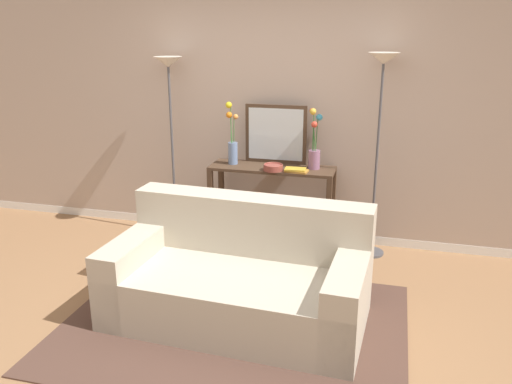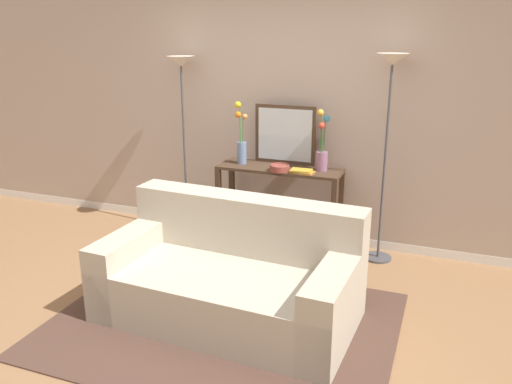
{
  "view_description": "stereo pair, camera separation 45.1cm",
  "coord_description": "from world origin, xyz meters",
  "px_view_note": "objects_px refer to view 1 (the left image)",
  "views": [
    {
      "loc": [
        1.19,
        -3.31,
        2.17
      ],
      "look_at": [
        0.09,
        0.85,
        0.8
      ],
      "focal_mm": 37.29,
      "sensor_mm": 36.0,
      "label": 1
    },
    {
      "loc": [
        1.62,
        -3.17,
        2.17
      ],
      "look_at": [
        0.09,
        0.85,
        0.8
      ],
      "focal_mm": 37.29,
      "sensor_mm": 36.0,
      "label": 2
    }
  ],
  "objects_px": {
    "couch": "(240,280)",
    "console_table": "(272,192)",
    "floor_lamp_left": "(170,97)",
    "vase_tall_flowers": "(232,143)",
    "fruit_bowl": "(273,167)",
    "book_row_under_console": "(234,236)",
    "wall_mirror": "(276,134)",
    "vase_short_flowers": "(314,148)",
    "floor_lamp_right": "(381,100)",
    "book_stack": "(296,170)"
  },
  "relations": [
    {
      "from": "couch",
      "to": "book_row_under_console",
      "type": "distance_m",
      "value": 1.49
    },
    {
      "from": "vase_tall_flowers",
      "to": "wall_mirror",
      "type": "bearing_deg",
      "value": 20.39
    },
    {
      "from": "fruit_bowl",
      "to": "floor_lamp_left",
      "type": "bearing_deg",
      "value": 170.55
    },
    {
      "from": "floor_lamp_right",
      "to": "vase_short_flowers",
      "type": "distance_m",
      "value": 0.76
    },
    {
      "from": "vase_tall_flowers",
      "to": "vase_short_flowers",
      "type": "height_order",
      "value": "vase_tall_flowers"
    },
    {
      "from": "vase_short_flowers",
      "to": "wall_mirror",
      "type": "bearing_deg",
      "value": 162.58
    },
    {
      "from": "couch",
      "to": "floor_lamp_left",
      "type": "distance_m",
      "value": 2.19
    },
    {
      "from": "wall_mirror",
      "to": "book_row_under_console",
      "type": "distance_m",
      "value": 1.15
    },
    {
      "from": "vase_tall_flowers",
      "to": "book_row_under_console",
      "type": "height_order",
      "value": "vase_tall_flowers"
    },
    {
      "from": "floor_lamp_left",
      "to": "vase_tall_flowers",
      "type": "relative_size",
      "value": 3.01
    },
    {
      "from": "console_table",
      "to": "book_row_under_console",
      "type": "xyz_separation_m",
      "value": [
        -0.4,
        0.0,
        -0.51
      ]
    },
    {
      "from": "vase_tall_flowers",
      "to": "fruit_bowl",
      "type": "bearing_deg",
      "value": -16.97
    },
    {
      "from": "vase_tall_flowers",
      "to": "book_stack",
      "type": "height_order",
      "value": "vase_tall_flowers"
    },
    {
      "from": "floor_lamp_left",
      "to": "wall_mirror",
      "type": "relative_size",
      "value": 3.01
    },
    {
      "from": "wall_mirror",
      "to": "book_row_under_console",
      "type": "height_order",
      "value": "wall_mirror"
    },
    {
      "from": "couch",
      "to": "console_table",
      "type": "height_order",
      "value": "couch"
    },
    {
      "from": "couch",
      "to": "vase_short_flowers",
      "type": "bearing_deg",
      "value": 77.09
    },
    {
      "from": "vase_short_flowers",
      "to": "book_row_under_console",
      "type": "relative_size",
      "value": 2.7
    },
    {
      "from": "wall_mirror",
      "to": "book_row_under_console",
      "type": "xyz_separation_m",
      "value": [
        -0.39,
        -0.16,
        -1.06
      ]
    },
    {
      "from": "console_table",
      "to": "floor_lamp_left",
      "type": "distance_m",
      "value": 1.39
    },
    {
      "from": "couch",
      "to": "console_table",
      "type": "relative_size",
      "value": 1.6
    },
    {
      "from": "console_table",
      "to": "fruit_bowl",
      "type": "distance_m",
      "value": 0.32
    },
    {
      "from": "couch",
      "to": "book_stack",
      "type": "distance_m",
      "value": 1.4
    },
    {
      "from": "couch",
      "to": "fruit_bowl",
      "type": "distance_m",
      "value": 1.39
    },
    {
      "from": "console_table",
      "to": "fruit_bowl",
      "type": "height_order",
      "value": "fruit_bowl"
    },
    {
      "from": "console_table",
      "to": "wall_mirror",
      "type": "relative_size",
      "value": 1.98
    },
    {
      "from": "floor_lamp_right",
      "to": "console_table",
      "type": "bearing_deg",
      "value": -176.49
    },
    {
      "from": "floor_lamp_right",
      "to": "couch",
      "type": "bearing_deg",
      "value": -122.06
    },
    {
      "from": "floor_lamp_right",
      "to": "fruit_bowl",
      "type": "relative_size",
      "value": 10.37
    },
    {
      "from": "console_table",
      "to": "wall_mirror",
      "type": "bearing_deg",
      "value": 91.55
    },
    {
      "from": "vase_tall_flowers",
      "to": "fruit_bowl",
      "type": "distance_m",
      "value": 0.5
    },
    {
      "from": "vase_short_flowers",
      "to": "floor_lamp_right",
      "type": "bearing_deg",
      "value": 2.6
    },
    {
      "from": "book_stack",
      "to": "wall_mirror",
      "type": "bearing_deg",
      "value": 132.99
    },
    {
      "from": "console_table",
      "to": "vase_tall_flowers",
      "type": "distance_m",
      "value": 0.62
    },
    {
      "from": "console_table",
      "to": "floor_lamp_right",
      "type": "distance_m",
      "value": 1.37
    },
    {
      "from": "couch",
      "to": "vase_short_flowers",
      "type": "xyz_separation_m",
      "value": [
        0.33,
        1.43,
        0.73
      ]
    },
    {
      "from": "book_stack",
      "to": "book_row_under_console",
      "type": "xyz_separation_m",
      "value": [
        -0.66,
        0.12,
        -0.79
      ]
    },
    {
      "from": "fruit_bowl",
      "to": "book_stack",
      "type": "height_order",
      "value": "fruit_bowl"
    },
    {
      "from": "book_stack",
      "to": "book_row_under_console",
      "type": "height_order",
      "value": "book_stack"
    },
    {
      "from": "floor_lamp_right",
      "to": "book_row_under_console",
      "type": "distance_m",
      "value": 2.01
    },
    {
      "from": "fruit_bowl",
      "to": "console_table",
      "type": "bearing_deg",
      "value": 107.24
    },
    {
      "from": "fruit_bowl",
      "to": "book_stack",
      "type": "distance_m",
      "value": 0.22
    },
    {
      "from": "floor_lamp_left",
      "to": "vase_short_flowers",
      "type": "height_order",
      "value": "floor_lamp_left"
    },
    {
      "from": "vase_tall_flowers",
      "to": "fruit_bowl",
      "type": "height_order",
      "value": "vase_tall_flowers"
    },
    {
      "from": "book_stack",
      "to": "book_row_under_console",
      "type": "distance_m",
      "value": 1.03
    },
    {
      "from": "vase_tall_flowers",
      "to": "vase_short_flowers",
      "type": "relative_size",
      "value": 1.05
    },
    {
      "from": "book_row_under_console",
      "to": "floor_lamp_right",
      "type": "bearing_deg",
      "value": 2.51
    },
    {
      "from": "couch",
      "to": "book_row_under_console",
      "type": "xyz_separation_m",
      "value": [
        -0.47,
        1.4,
        -0.25
      ]
    },
    {
      "from": "floor_lamp_right",
      "to": "book_row_under_console",
      "type": "bearing_deg",
      "value": -177.49
    },
    {
      "from": "fruit_bowl",
      "to": "wall_mirror",
      "type": "bearing_deg",
      "value": 98.52
    }
  ]
}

